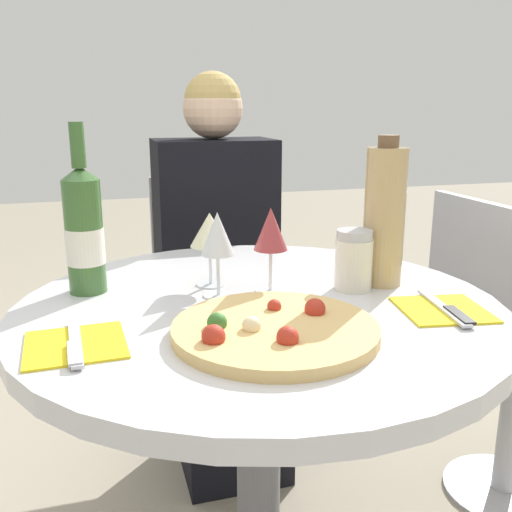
# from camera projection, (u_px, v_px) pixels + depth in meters

# --- Properties ---
(dining_table) EXTENTS (0.91, 0.91, 0.72)m
(dining_table) POSITION_uv_depth(u_px,v_px,m) (259.00, 365.00, 1.10)
(dining_table) COLOR slate
(dining_table) RESTS_ON ground_plane
(chair_behind_diner) EXTENTS (0.36, 0.36, 0.86)m
(chair_behind_diner) POSITION_uv_depth(u_px,v_px,m) (213.00, 308.00, 1.90)
(chair_behind_diner) COLOR #ADADB2
(chair_behind_diner) RESTS_ON ground_plane
(seated_diner) EXTENTS (0.36, 0.46, 1.18)m
(seated_diner) POSITION_uv_depth(u_px,v_px,m) (222.00, 294.00, 1.74)
(seated_diner) COLOR black
(seated_diner) RESTS_ON ground_plane
(chair_empty_side) EXTENTS (0.36, 0.36, 0.86)m
(chair_empty_side) POSITION_uv_depth(u_px,v_px,m) (501.00, 357.00, 1.53)
(chair_empty_side) COLOR #ADADB2
(chair_empty_side) RESTS_ON ground_plane
(pizza_large) EXTENTS (0.33, 0.33, 0.05)m
(pizza_large) POSITION_uv_depth(u_px,v_px,m) (274.00, 329.00, 0.91)
(pizza_large) COLOR #DBB26B
(pizza_large) RESTS_ON dining_table
(wine_bottle) EXTENTS (0.07, 0.07, 0.33)m
(wine_bottle) POSITION_uv_depth(u_px,v_px,m) (84.00, 231.00, 1.10)
(wine_bottle) COLOR #38602D
(wine_bottle) RESTS_ON dining_table
(tall_carafe) EXTENTS (0.08, 0.08, 0.30)m
(tall_carafe) POSITION_uv_depth(u_px,v_px,m) (384.00, 216.00, 1.15)
(tall_carafe) COLOR tan
(tall_carafe) RESTS_ON dining_table
(sugar_shaker) EXTENTS (0.07, 0.07, 0.12)m
(sugar_shaker) POSITION_uv_depth(u_px,v_px,m) (354.00, 260.00, 1.13)
(sugar_shaker) COLOR silver
(sugar_shaker) RESTS_ON dining_table
(wine_glass_back_left) EXTENTS (0.08, 0.08, 0.15)m
(wine_glass_back_left) POSITION_uv_depth(u_px,v_px,m) (210.00, 231.00, 1.15)
(wine_glass_back_left) COLOR silver
(wine_glass_back_left) RESTS_ON dining_table
(wine_glass_front_left) EXTENTS (0.07, 0.07, 0.17)m
(wine_glass_front_left) POSITION_uv_depth(u_px,v_px,m) (218.00, 236.00, 1.08)
(wine_glass_front_left) COLOR silver
(wine_glass_front_left) RESTS_ON dining_table
(wine_glass_front_right) EXTENTS (0.07, 0.07, 0.17)m
(wine_glass_front_right) POSITION_uv_depth(u_px,v_px,m) (271.00, 231.00, 1.10)
(wine_glass_front_right) COLOR silver
(wine_glass_front_right) RESTS_ON dining_table
(place_setting_left) EXTENTS (0.16, 0.19, 0.01)m
(place_setting_left) POSITION_uv_depth(u_px,v_px,m) (75.00, 345.00, 0.87)
(place_setting_left) COLOR yellow
(place_setting_left) RESTS_ON dining_table
(place_setting_right) EXTENTS (0.17, 0.19, 0.01)m
(place_setting_right) POSITION_uv_depth(u_px,v_px,m) (444.00, 310.00, 1.02)
(place_setting_right) COLOR yellow
(place_setting_right) RESTS_ON dining_table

